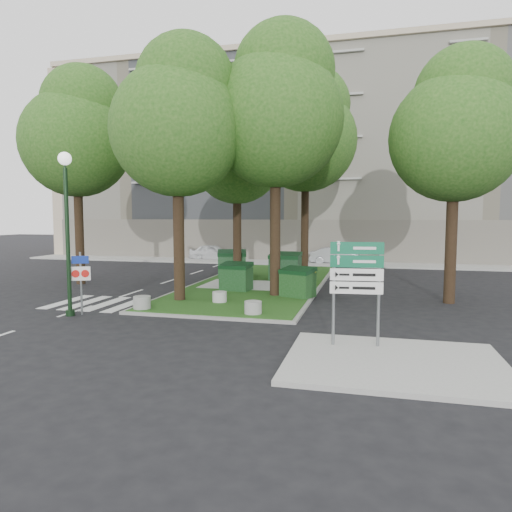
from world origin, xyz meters
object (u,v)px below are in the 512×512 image
(tree_median_near_left, at_px, (180,117))
(car_silver, at_px, (336,256))
(dumpster_a, at_px, (232,264))
(litter_bin, at_px, (312,275))
(dumpster_d, at_px, (298,282))
(tree_street_right, at_px, (458,125))
(tree_street_left, at_px, (78,132))
(dumpster_c, at_px, (285,267))
(car_white, at_px, (213,252))
(tree_median_near_right, at_px, (278,106))
(traffic_sign_pole, at_px, (81,275))
(bollard_left, at_px, (142,302))
(dumpster_b, at_px, (236,277))
(street_lamp, at_px, (67,214))
(directional_sign, at_px, (356,277))
(tree_median_mid, at_px, (239,149))
(bollard_right, at_px, (253,307))
(bollard_mid, at_px, (220,297))

(tree_median_near_left, bearing_deg, car_silver, 73.23)
(dumpster_a, height_order, litter_bin, dumpster_a)
(dumpster_a, xyz_separation_m, dumpster_d, (4.58, -5.57, -0.11))
(tree_street_right, bearing_deg, tree_street_left, 176.73)
(tree_street_right, distance_m, litter_bin, 9.55)
(tree_street_left, height_order, dumpster_c, tree_street_left)
(tree_median_near_left, xyz_separation_m, car_white, (-4.68, 16.94, -6.69))
(tree_median_near_right, xyz_separation_m, tree_street_left, (-10.50, 1.50, -0.33))
(car_silver, bearing_deg, traffic_sign_pole, 156.82)
(dumpster_c, distance_m, litter_bin, 1.53)
(litter_bin, bearing_deg, tree_street_left, -167.53)
(dumpster_c, distance_m, bollard_left, 9.26)
(traffic_sign_pole, bearing_deg, tree_median_near_left, 26.11)
(tree_median_near_left, distance_m, dumpster_b, 7.30)
(tree_street_right, distance_m, car_white, 21.89)
(tree_street_left, distance_m, tree_street_right, 17.54)
(tree_street_left, relative_size, dumpster_a, 5.99)
(car_white, bearing_deg, street_lamp, -174.99)
(tree_street_right, relative_size, directional_sign, 3.74)
(dumpster_b, bearing_deg, tree_median_near_left, -109.26)
(street_lamp, bearing_deg, tree_street_left, 121.78)
(tree_median_mid, relative_size, tree_street_right, 0.99)
(tree_street_right, height_order, bollard_right, tree_street_right)
(tree_median_mid, relative_size, car_white, 2.71)
(bollard_left, height_order, traffic_sign_pole, traffic_sign_pole)
(tree_median_near_right, relative_size, street_lamp, 2.03)
(tree_median_mid, height_order, bollard_right, tree_median_mid)
(litter_bin, xyz_separation_m, traffic_sign_pole, (-6.99, -9.06, 0.94))
(bollard_mid, height_order, street_lamp, street_lamp)
(dumpster_a, xyz_separation_m, car_silver, (5.08, 8.95, -0.21))
(litter_bin, bearing_deg, bollard_left, -122.53)
(dumpster_b, xyz_separation_m, dumpster_d, (2.98, -1.02, -0.01))
(tree_median_near_left, height_order, dumpster_d, tree_median_near_left)
(bollard_mid, bearing_deg, traffic_sign_pole, -145.18)
(tree_median_near_right, distance_m, street_lamp, 9.34)
(tree_median_near_left, bearing_deg, bollard_mid, -4.98)
(litter_bin, bearing_deg, tree_median_near_right, -103.59)
(tree_median_mid, relative_size, dumpster_b, 6.73)
(tree_median_mid, distance_m, dumpster_c, 6.65)
(tree_median_mid, xyz_separation_m, dumpster_a, (-0.67, 0.85, -6.15))
(tree_median_near_right, relative_size, tree_street_right, 1.14)
(bollard_left, height_order, directional_sign, directional_sign)
(street_lamp, xyz_separation_m, traffic_sign_pole, (0.29, 0.25, -2.12))
(traffic_sign_pole, xyz_separation_m, directional_sign, (9.50, -1.99, 0.49))
(dumpster_b, relative_size, dumpster_c, 0.90)
(dumpster_d, height_order, directional_sign, directional_sign)
(tree_median_near_right, xyz_separation_m, dumpster_c, (-0.47, 4.40, -7.15))
(tree_median_mid, bearing_deg, tree_street_right, -21.80)
(tree_street_right, distance_m, bollard_mid, 11.40)
(tree_median_near_right, distance_m, bollard_mid, 8.17)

